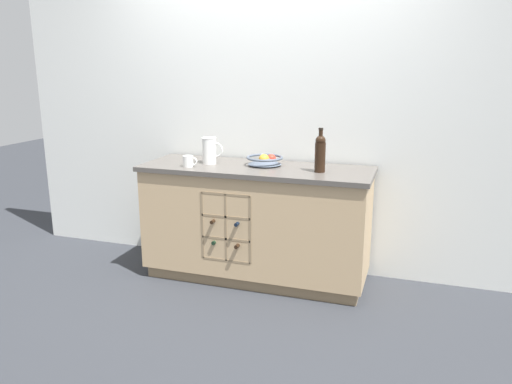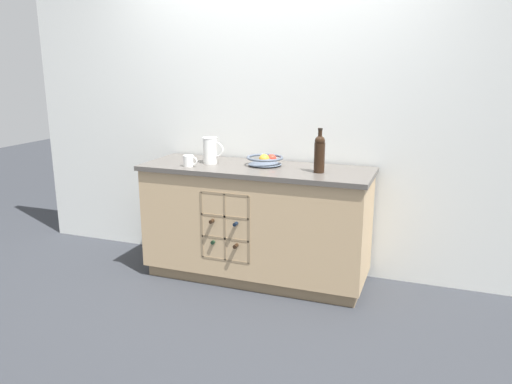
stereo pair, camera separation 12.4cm
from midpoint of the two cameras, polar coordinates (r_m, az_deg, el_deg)
The scene contains 7 objects.
ground_plane at distance 3.98m, azimuth 0.91°, elevation -9.70°, with size 14.00×14.00×0.00m, color #2D3035.
back_wall at distance 3.99m, azimuth 2.67°, elevation 9.32°, with size 4.40×0.06×2.55m, color silver.
kitchen_island at distance 3.82m, azimuth 0.89°, elevation -3.52°, with size 1.73×0.63×0.89m.
fruit_bowl at distance 3.75m, azimuth 2.02°, elevation 3.71°, with size 0.28×0.28×0.09m.
white_pitcher at distance 3.83m, azimuth -4.30°, elevation 4.84°, with size 0.17×0.11×0.20m.
ceramic_mug at distance 3.74m, azimuth -6.73°, elevation 3.55°, with size 0.11×0.08×0.08m.
standing_wine_bottle at distance 3.52m, azimuth 8.28°, elevation 4.45°, with size 0.08×0.08×0.31m.
Camera 2 is at (1.26, -3.41, 1.62)m, focal length 35.00 mm.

